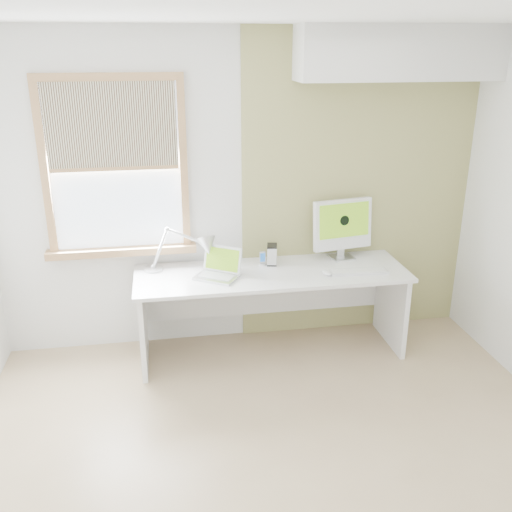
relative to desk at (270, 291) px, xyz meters
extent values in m
cube|color=tan|center=(-0.19, -1.44, -0.54)|extent=(4.00, 3.50, 0.02)
cube|color=white|center=(-0.19, -1.44, 2.08)|extent=(4.00, 3.50, 0.02)
cube|color=silver|center=(-0.19, 0.32, 0.77)|extent=(4.00, 0.02, 2.60)
cube|color=tan|center=(0.81, 0.30, 0.77)|extent=(2.00, 0.02, 2.60)
cube|color=white|center=(1.01, 0.13, 1.87)|extent=(1.60, 0.40, 0.42)
cube|color=#AB7C4C|center=(-1.72, 0.28, 1.02)|extent=(0.06, 0.06, 1.42)
cube|color=#AB7C4C|center=(-0.66, 0.28, 1.02)|extent=(0.06, 0.06, 1.42)
cube|color=#AB7C4C|center=(-1.19, 0.28, 1.70)|extent=(1.00, 0.06, 0.06)
cube|color=#AB7C4C|center=(-1.19, 0.26, 0.34)|extent=(1.20, 0.14, 0.06)
cube|color=#D1E2F9|center=(-1.19, 0.30, 1.02)|extent=(1.00, 0.01, 1.30)
cube|color=beige|center=(-1.19, 0.25, 1.34)|extent=(0.98, 0.02, 0.65)
cube|color=#AB7C4C|center=(-1.19, 0.25, 1.02)|extent=(0.98, 0.03, 0.03)
cube|color=white|center=(0.00, -0.06, 0.18)|extent=(2.20, 0.70, 0.03)
cube|color=white|center=(-1.05, -0.06, -0.18)|extent=(0.04, 0.64, 0.70)
cube|color=white|center=(1.05, -0.06, -0.18)|extent=(0.04, 0.64, 0.70)
cube|color=white|center=(0.00, 0.26, -0.08)|extent=(2.08, 0.02, 0.48)
cylinder|color=silver|center=(-0.94, 0.14, 0.21)|extent=(0.17, 0.17, 0.02)
sphere|color=silver|center=(-0.94, 0.14, 0.22)|extent=(0.05, 0.05, 0.05)
cylinder|color=silver|center=(-0.88, 0.13, 0.38)|extent=(0.15, 0.04, 0.33)
sphere|color=silver|center=(-0.82, 0.12, 0.54)|extent=(0.04, 0.04, 0.04)
cylinder|color=silver|center=(-0.67, 0.08, 0.49)|extent=(0.29, 0.10, 0.13)
sphere|color=silver|center=(-0.53, 0.05, 0.44)|extent=(0.04, 0.04, 0.04)
cone|color=silver|center=(-0.51, 0.04, 0.41)|extent=(0.22, 0.25, 0.20)
cube|color=silver|center=(-0.45, -0.12, 0.20)|extent=(0.39, 0.36, 0.02)
cube|color=#B2B5B7|center=(-0.45, -0.12, 0.21)|extent=(0.30, 0.26, 0.00)
cube|color=silver|center=(-0.39, -0.02, 0.32)|extent=(0.31, 0.23, 0.21)
cube|color=#548012|center=(-0.40, -0.03, 0.32)|extent=(0.26, 0.19, 0.17)
cylinder|color=silver|center=(-0.05, 0.10, 0.20)|extent=(0.07, 0.07, 0.02)
cube|color=silver|center=(-0.05, 0.10, 0.26)|extent=(0.05, 0.02, 0.10)
cube|color=#194C99|center=(-0.05, 0.09, 0.26)|extent=(0.04, 0.01, 0.07)
cube|color=silver|center=(0.04, 0.11, 0.28)|extent=(0.10, 0.14, 0.17)
cube|color=black|center=(0.04, 0.11, 0.36)|extent=(0.10, 0.14, 0.01)
cube|color=black|center=(0.04, 0.11, 0.20)|extent=(0.10, 0.14, 0.01)
cube|color=silver|center=(0.66, 0.15, 0.20)|extent=(0.22, 0.20, 0.01)
cube|color=silver|center=(0.65, 0.18, 0.29)|extent=(0.07, 0.03, 0.17)
cube|color=white|center=(0.65, 0.17, 0.49)|extent=(0.53, 0.18, 0.43)
cube|color=#548012|center=(0.66, 0.14, 0.54)|extent=(0.46, 0.11, 0.29)
cylinder|color=black|center=(0.66, 0.13, 0.54)|extent=(0.09, 0.03, 0.09)
cube|color=white|center=(0.69, -0.19, 0.20)|extent=(0.47, 0.16, 0.02)
cube|color=white|center=(0.69, -0.19, 0.21)|extent=(0.44, 0.12, 0.00)
ellipsoid|color=white|center=(0.42, -0.19, 0.21)|extent=(0.09, 0.12, 0.03)
camera|label=1|loc=(-0.85, -4.25, 1.92)|focal=40.01mm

